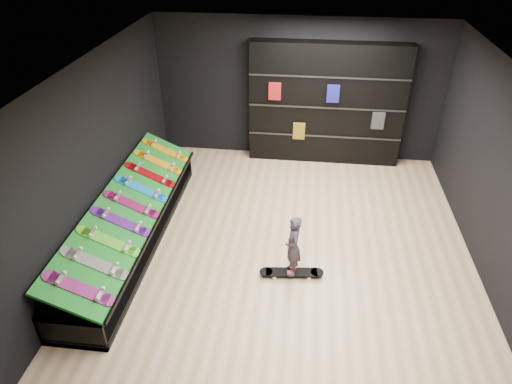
# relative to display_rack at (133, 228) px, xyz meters

# --- Properties ---
(floor) EXTENTS (6.00, 7.00, 0.01)m
(floor) POSITION_rel_display_rack_xyz_m (2.55, 0.00, -0.25)
(floor) COLOR beige
(floor) RESTS_ON ground
(ceiling) EXTENTS (6.00, 7.00, 0.01)m
(ceiling) POSITION_rel_display_rack_xyz_m (2.55, 0.00, 2.75)
(ceiling) COLOR white
(ceiling) RESTS_ON ground
(wall_back) EXTENTS (6.00, 0.02, 3.00)m
(wall_back) POSITION_rel_display_rack_xyz_m (2.55, 3.50, 1.25)
(wall_back) COLOR black
(wall_back) RESTS_ON ground
(wall_left) EXTENTS (0.02, 7.00, 3.00)m
(wall_left) POSITION_rel_display_rack_xyz_m (-0.45, 0.00, 1.25)
(wall_left) COLOR black
(wall_left) RESTS_ON ground
(wall_right) EXTENTS (0.02, 7.00, 3.00)m
(wall_right) POSITION_rel_display_rack_xyz_m (5.55, 0.00, 1.25)
(wall_right) COLOR black
(wall_right) RESTS_ON ground
(display_rack) EXTENTS (0.90, 4.50, 0.50)m
(display_rack) POSITION_rel_display_rack_xyz_m (0.00, 0.00, 0.00)
(display_rack) COLOR black
(display_rack) RESTS_ON ground
(turf_ramp) EXTENTS (0.92, 4.50, 0.46)m
(turf_ramp) POSITION_rel_display_rack_xyz_m (0.05, 0.00, 0.46)
(turf_ramp) COLOR #10671B
(turf_ramp) RESTS_ON display_rack
(back_shelving) EXTENTS (3.20, 0.37, 2.56)m
(back_shelving) POSITION_rel_display_rack_xyz_m (3.15, 3.32, 1.03)
(back_shelving) COLOR black
(back_shelving) RESTS_ON ground
(floor_skateboard) EXTENTS (1.00, 0.32, 0.09)m
(floor_skateboard) POSITION_rel_display_rack_xyz_m (2.69, -0.56, -0.21)
(floor_skateboard) COLOR black
(floor_skateboard) RESTS_ON ground
(child) EXTENTS (0.20, 0.25, 0.60)m
(child) POSITION_rel_display_rack_xyz_m (2.69, -0.56, 0.14)
(child) COLOR black
(child) RESTS_ON floor_skateboard
(display_board_0) EXTENTS (0.93, 0.22, 0.50)m
(display_board_0) POSITION_rel_display_rack_xyz_m (0.06, -1.90, 0.49)
(display_board_0) COLOR #2626BF
(display_board_0) RESTS_ON turf_ramp
(display_board_1) EXTENTS (0.93, 0.22, 0.50)m
(display_board_1) POSITION_rel_display_rack_xyz_m (0.06, -1.42, 0.49)
(display_board_1) COLOR black
(display_board_1) RESTS_ON turf_ramp
(display_board_2) EXTENTS (0.93, 0.22, 0.50)m
(display_board_2) POSITION_rel_display_rack_xyz_m (0.06, -0.95, 0.49)
(display_board_2) COLOR green
(display_board_2) RESTS_ON turf_ramp
(display_board_3) EXTENTS (0.93, 0.22, 0.50)m
(display_board_3) POSITION_rel_display_rack_xyz_m (0.06, -0.48, 0.49)
(display_board_3) COLOR purple
(display_board_3) RESTS_ON turf_ramp
(display_board_4) EXTENTS (0.93, 0.22, 0.50)m
(display_board_4) POSITION_rel_display_rack_xyz_m (0.06, 0.00, 0.49)
(display_board_4) COLOR #E5198C
(display_board_4) RESTS_ON turf_ramp
(display_board_5) EXTENTS (0.93, 0.22, 0.50)m
(display_board_5) POSITION_rel_display_rack_xyz_m (0.06, 0.48, 0.49)
(display_board_5) COLOR blue
(display_board_5) RESTS_ON turf_ramp
(display_board_6) EXTENTS (0.93, 0.22, 0.50)m
(display_board_6) POSITION_rel_display_rack_xyz_m (0.06, 0.95, 0.49)
(display_board_6) COLOR red
(display_board_6) RESTS_ON turf_ramp
(display_board_7) EXTENTS (0.93, 0.22, 0.50)m
(display_board_7) POSITION_rel_display_rack_xyz_m (0.06, 1.42, 0.49)
(display_board_7) COLOR orange
(display_board_7) RESTS_ON turf_ramp
(display_board_8) EXTENTS (0.93, 0.22, 0.50)m
(display_board_8) POSITION_rel_display_rack_xyz_m (0.06, 1.90, 0.49)
(display_board_8) COLOR yellow
(display_board_8) RESTS_ON turf_ramp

